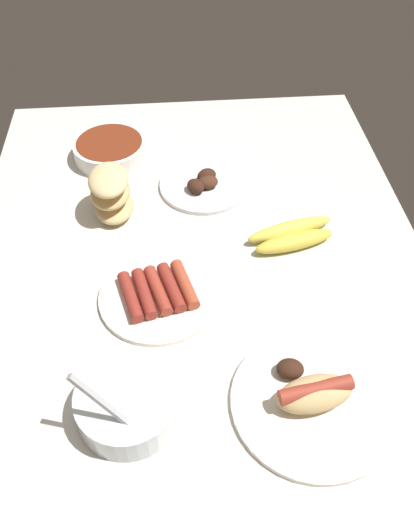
% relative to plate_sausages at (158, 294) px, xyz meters
% --- Properties ---
extents(ground_plane, '(1.20, 0.90, 0.03)m').
position_rel_plate_sausages_xyz_m(ground_plane, '(-0.08, 0.08, -0.03)').
color(ground_plane, silver).
extents(plate_sausages, '(0.22, 0.22, 0.03)m').
position_rel_plate_sausages_xyz_m(plate_sausages, '(0.00, 0.00, 0.00)').
color(plate_sausages, white).
rests_on(plate_sausages, ground_plane).
extents(plate_hotdog_assembled, '(0.25, 0.25, 0.06)m').
position_rel_plate_sausages_xyz_m(plate_hotdog_assembled, '(0.23, 0.23, 0.00)').
color(plate_hotdog_assembled, white).
rests_on(plate_hotdog_assembled, ground_plane).
extents(bread_stack, '(0.12, 0.09, 0.11)m').
position_rel_plate_sausages_xyz_m(bread_stack, '(-0.24, -0.09, 0.04)').
color(bread_stack, '#DBB77A').
rests_on(bread_stack, ground_plane).
extents(plate_grilled_meat, '(0.20, 0.20, 0.04)m').
position_rel_plate_sausages_xyz_m(plate_grilled_meat, '(-0.31, 0.11, -0.00)').
color(plate_grilled_meat, white).
rests_on(plate_grilled_meat, ground_plane).
extents(banana_bunch, '(0.11, 0.19, 0.03)m').
position_rel_plate_sausages_xyz_m(banana_bunch, '(-0.13, 0.27, 0.01)').
color(banana_bunch, gold).
rests_on(banana_bunch, ground_plane).
extents(bowl_coleslaw, '(0.16, 0.16, 0.15)m').
position_rel_plate_sausages_xyz_m(bowl_coleslaw, '(0.22, -0.05, 0.02)').
color(bowl_coleslaw, silver).
rests_on(bowl_coleslaw, ground_plane).
extents(bowl_chili, '(0.17, 0.17, 0.04)m').
position_rel_plate_sausages_xyz_m(bowl_chili, '(-0.44, -0.10, 0.01)').
color(bowl_chili, white).
rests_on(bowl_chili, ground_plane).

